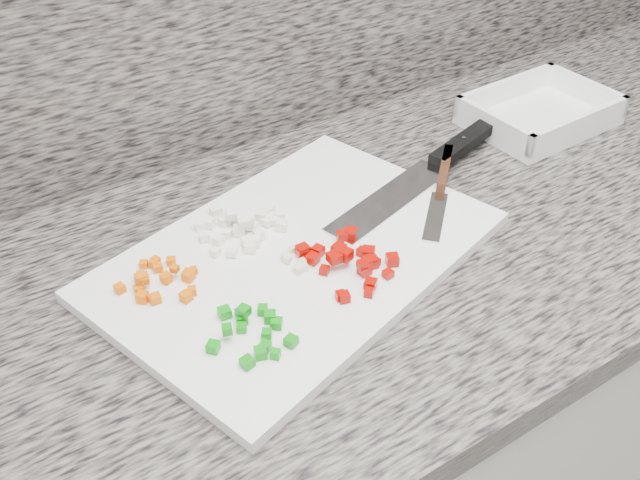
{
  "coord_description": "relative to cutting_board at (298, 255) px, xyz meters",
  "views": [
    {
      "loc": [
        -0.47,
        0.86,
        1.46
      ],
      "look_at": [
        -0.09,
        1.42,
        0.94
      ],
      "focal_mm": 40.0,
      "sensor_mm": 36.0,
      "label": 1
    }
  ],
  "objects": [
    {
      "name": "cutting_board",
      "position": [
        0.0,
        0.0,
        0.0
      ],
      "size": [
        0.55,
        0.44,
        0.02
      ],
      "primitive_type": "cube",
      "rotation": [
        0.0,
        0.0,
        0.28
      ],
      "color": "white",
      "rests_on": "countertop"
    },
    {
      "name": "red_pepper_pile",
      "position": [
        0.04,
        -0.06,
        0.02
      ],
      "size": [
        0.1,
        0.12,
        0.02
      ],
      "color": "#9F0702",
      "rests_on": "cutting_board"
    },
    {
      "name": "tray",
      "position": [
        0.52,
        0.09,
        0.01
      ],
      "size": [
        0.23,
        0.17,
        0.05
      ],
      "rotation": [
        0.0,
        0.0,
        0.03
      ],
      "color": "white",
      "rests_on": "countertop"
    },
    {
      "name": "countertop",
      "position": [
        0.11,
        -0.0,
        -0.03
      ],
      "size": [
        3.96,
        0.64,
        0.04
      ],
      "primitive_type": "cube",
      "color": "#67625B",
      "rests_on": "cabinet"
    },
    {
      "name": "carrot_pile",
      "position": [
        -0.17,
        0.03,
        0.01
      ],
      "size": [
        0.1,
        0.1,
        0.02
      ],
      "color": "#E46004",
      "rests_on": "cutting_board"
    },
    {
      "name": "cabinet",
      "position": [
        0.11,
        -0.0,
        -0.48
      ],
      "size": [
        3.92,
        0.62,
        0.86
      ],
      "primitive_type": "cube",
      "color": "silver",
      "rests_on": "ground"
    },
    {
      "name": "onion_pile",
      "position": [
        -0.04,
        0.07,
        0.02
      ],
      "size": [
        0.12,
        0.11,
        0.02
      ],
      "color": "white",
      "rests_on": "cutting_board"
    },
    {
      "name": "garlic_pile",
      "position": [
        -0.01,
        -0.02,
        0.01
      ],
      "size": [
        0.05,
        0.05,
        0.01
      ],
      "color": "beige",
      "rests_on": "cutting_board"
    },
    {
      "name": "chef_knife",
      "position": [
        0.28,
        0.06,
        0.01
      ],
      "size": [
        0.37,
        0.14,
        0.02
      ],
      "rotation": [
        0.0,
        0.0,
        0.28
      ],
      "color": "silver",
      "rests_on": "cutting_board"
    },
    {
      "name": "green_pepper_pile",
      "position": [
        -0.12,
        -0.1,
        0.02
      ],
      "size": [
        0.09,
        0.1,
        0.02
      ],
      "color": "#0C890E",
      "rests_on": "cutting_board"
    },
    {
      "name": "paring_knife",
      "position": [
        0.25,
        0.02,
        0.01
      ],
      "size": [
        0.17,
        0.16,
        0.02
      ],
      "rotation": [
        0.0,
        0.0,
        0.75
      ],
      "color": "silver",
      "rests_on": "cutting_board"
    }
  ]
}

